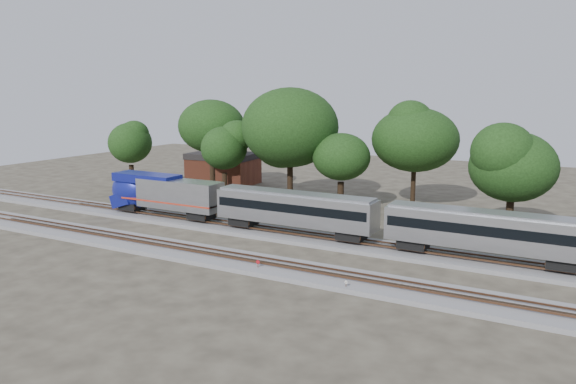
{
  "coord_description": "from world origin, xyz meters",
  "views": [
    {
      "loc": [
        25.63,
        -44.35,
        15.48
      ],
      "look_at": [
        -1.41,
        5.0,
        5.07
      ],
      "focal_mm": 35.0,
      "sensor_mm": 36.0,
      "label": 1
    }
  ],
  "objects": [
    {
      "name": "tree_5",
      "position": [
        5.38,
        26.52,
        8.99
      ],
      "size": [
        9.15,
        9.15,
        12.9
      ],
      "color": "black",
      "rests_on": "ground"
    },
    {
      "name": "tree_1",
      "position": [
        -24.05,
        22.84,
        9.99
      ],
      "size": [
        10.17,
        10.17,
        14.33
      ],
      "color": "black",
      "rests_on": "ground"
    },
    {
      "name": "switch_stand_red",
      "position": [
        1.25,
        -5.21,
        0.65
      ],
      "size": [
        0.32,
        0.08,
        1.02
      ],
      "rotation": [
        0.0,
        0.0,
        0.15
      ],
      "color": "#512D19",
      "rests_on": "ground"
    },
    {
      "name": "track_far",
      "position": [
        0.0,
        6.0,
        0.21
      ],
      "size": [
        160.0,
        5.0,
        0.73
      ],
      "color": "slate",
      "rests_on": "ground"
    },
    {
      "name": "ground",
      "position": [
        0.0,
        0.0,
        0.0
      ],
      "size": [
        160.0,
        160.0,
        0.0
      ],
      "primitive_type": "plane",
      "color": "#383328",
      "rests_on": "ground"
    },
    {
      "name": "tree_4",
      "position": [
        -2.24,
        20.48,
        6.98
      ],
      "size": [
        7.12,
        7.12,
        10.03
      ],
      "color": "black",
      "rests_on": "ground"
    },
    {
      "name": "track_near",
      "position": [
        0.0,
        -4.0,
        0.21
      ],
      "size": [
        160.0,
        5.0,
        0.73
      ],
      "color": "slate",
      "rests_on": "ground"
    },
    {
      "name": "tree_2",
      "position": [
        -18.65,
        18.29,
        7.46
      ],
      "size": [
        7.61,
        7.61,
        10.72
      ],
      "color": "black",
      "rests_on": "ground"
    },
    {
      "name": "train",
      "position": [
        18.01,
        6.0,
        3.24
      ],
      "size": [
        91.54,
        3.16,
        4.65
      ],
      "color": "#B7B9BF",
      "rests_on": "ground"
    },
    {
      "name": "switch_stand_white",
      "position": [
        9.73,
        -6.0,
        0.57
      ],
      "size": [
        0.28,
        0.12,
        0.9
      ],
      "rotation": [
        0.0,
        0.0,
        -0.35
      ],
      "color": "#512D19",
      "rests_on": "ground"
    },
    {
      "name": "tree_6",
      "position": [
        18.49,
        16.75,
        7.55
      ],
      "size": [
        7.69,
        7.69,
        10.84
      ],
      "color": "black",
      "rests_on": "ground"
    },
    {
      "name": "switch_lever",
      "position": [
        5.92,
        -5.52,
        0.15
      ],
      "size": [
        0.57,
        0.43,
        0.3
      ],
      "primitive_type": "cube",
      "rotation": [
        0.0,
        0.0,
        0.29
      ],
      "color": "#512D19",
      "rests_on": "ground"
    },
    {
      "name": "brick_building",
      "position": [
        -27.59,
        30.63,
        2.57
      ],
      "size": [
        11.16,
        8.29,
        5.1
      ],
      "rotation": [
        0.0,
        0.0,
        0.08
      ],
      "color": "brown",
      "rests_on": "ground"
    },
    {
      "name": "tree_3",
      "position": [
        -9.84,
        20.96,
        10.39
      ],
      "size": [
        10.57,
        10.57,
        14.9
      ],
      "color": "black",
      "rests_on": "ground"
    },
    {
      "name": "tree_0",
      "position": [
        -36.33,
        18.75,
        7.31
      ],
      "size": [
        7.45,
        7.45,
        10.5
      ],
      "color": "black",
      "rests_on": "ground"
    }
  ]
}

